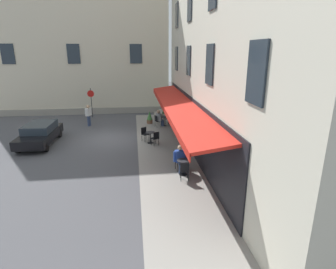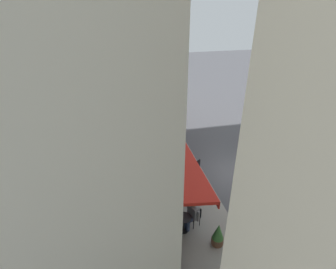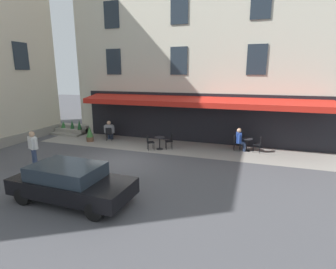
# 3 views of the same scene
# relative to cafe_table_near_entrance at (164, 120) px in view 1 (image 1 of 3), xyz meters

# --- Properties ---
(ground_plane) EXTENTS (70.00, 70.00, 0.00)m
(ground_plane) POSITION_rel_cafe_table_near_entrance_xyz_m (-2.94, 4.00, -0.49)
(ground_plane) COLOR #4C4C51
(sidewalk_cafe_terrace) EXTENTS (20.50, 3.20, 0.01)m
(sidewalk_cafe_terrace) POSITION_rel_cafe_table_near_entrance_xyz_m (-6.19, 0.60, -0.49)
(sidewalk_cafe_terrace) COLOR gray
(sidewalk_cafe_terrace) RESTS_ON ground_plane
(cafe_building_facade) EXTENTS (20.00, 10.70, 15.00)m
(cafe_building_facade) POSITION_rel_cafe_table_near_entrance_xyz_m (-6.94, -5.48, 7.00)
(cafe_building_facade) COLOR beige
(cafe_building_facade) RESTS_ON ground_plane
(corner_building_facade) EXTENTS (10.12, 17.00, 15.00)m
(corner_building_facade) POSITION_rel_cafe_table_near_entrance_xyz_m (10.05, 7.50, 7.00)
(corner_building_facade) COLOR beige
(corner_building_facade) RESTS_ON ground_plane
(back_alley_steps) EXTENTS (2.40, 1.75, 0.60)m
(back_alley_steps) POSITION_rel_cafe_table_near_entrance_xyz_m (3.66, -0.59, -0.25)
(back_alley_steps) COLOR gray
(back_alley_steps) RESTS_ON ground_plane
(cafe_table_near_entrance) EXTENTS (0.60, 0.60, 0.75)m
(cafe_table_near_entrance) POSITION_rel_cafe_table_near_entrance_xyz_m (0.00, 0.00, 0.00)
(cafe_table_near_entrance) COLOR black
(cafe_table_near_entrance) RESTS_ON ground_plane
(cafe_chair_black_back_row) EXTENTS (0.52, 0.52, 0.91)m
(cafe_chair_black_back_row) POSITION_rel_cafe_table_near_entrance_xyz_m (-0.24, 0.59, 0.06)
(cafe_chair_black_back_row) COLOR black
(cafe_chair_black_back_row) RESTS_ON ground_plane
(cafe_chair_black_near_door) EXTENTS (0.56, 0.56, 0.91)m
(cafe_chair_black_near_door) POSITION_rel_cafe_table_near_entrance_xyz_m (0.42, -0.47, 0.06)
(cafe_chair_black_near_door) COLOR black
(cafe_chair_black_near_door) RESTS_ON ground_plane
(cafe_table_mid_terrace) EXTENTS (0.60, 0.60, 0.75)m
(cafe_table_mid_terrace) POSITION_rel_cafe_table_near_entrance_xyz_m (-4.15, 1.36, 0.00)
(cafe_table_mid_terrace) COLOR black
(cafe_table_mid_terrace) RESTS_ON ground_plane
(cafe_chair_black_by_window) EXTENTS (0.55, 0.55, 0.91)m
(cafe_chair_black_by_window) POSITION_rel_cafe_table_near_entrance_xyz_m (-3.62, 1.71, 0.06)
(cafe_chair_black_by_window) COLOR black
(cafe_chair_black_by_window) RESTS_ON ground_plane
(cafe_chair_black_under_awning) EXTENTS (0.54, 0.54, 0.91)m
(cafe_chair_black_under_awning) POSITION_rel_cafe_table_near_entrance_xyz_m (-4.71, 1.06, 0.06)
(cafe_chair_black_under_awning) COLOR black
(cafe_chair_black_under_awning) RESTS_ON ground_plane
(cafe_table_streetside) EXTENTS (0.60, 0.60, 0.75)m
(cafe_table_streetside) POSITION_rel_cafe_table_near_entrance_xyz_m (-9.09, 0.09, 0.00)
(cafe_table_streetside) COLOR black
(cafe_table_streetside) RESTS_ON ground_plane
(cafe_chair_black_corner_right) EXTENTS (0.46, 0.46, 0.91)m
(cafe_chair_black_corner_right) POSITION_rel_cafe_table_near_entrance_xyz_m (-8.46, 0.18, 0.06)
(cafe_chair_black_corner_right) COLOR black
(cafe_chair_black_corner_right) RESTS_ON ground_plane
(cafe_chair_black_kerbside) EXTENTS (0.43, 0.43, 0.91)m
(cafe_chair_black_kerbside) POSITION_rel_cafe_table_near_entrance_xyz_m (-9.72, 0.13, 0.06)
(cafe_chair_black_kerbside) COLOR black
(cafe_chair_black_kerbside) RESTS_ON ground_plane
(seated_patron_in_blue) EXTENTS (0.61, 0.69, 1.35)m
(seated_patron_in_blue) POSITION_rel_cafe_table_near_entrance_xyz_m (-8.68, 0.15, 0.22)
(seated_patron_in_blue) COLOR navy
(seated_patron_in_blue) RESTS_ON ground_plane
(seated_companion_in_grey) EXTENTS (0.65, 0.65, 1.34)m
(seated_companion_in_grey) POSITION_rel_cafe_table_near_entrance_xyz_m (-0.15, 0.39, 0.22)
(seated_companion_in_grey) COLOR navy
(seated_companion_in_grey) RESTS_ON ground_plane
(walking_pedestrian_in_white) EXTENTS (0.65, 0.46, 1.71)m
(walking_pedestrian_in_white) POSITION_rel_cafe_table_near_entrance_xyz_m (0.69, 5.95, 0.51)
(walking_pedestrian_in_white) COLOR navy
(walking_pedestrian_in_white) RESTS_ON ground_plane
(no_parking_sign) EXTENTS (0.09, 0.59, 2.60)m
(no_parking_sign) POSITION_rel_cafe_table_near_entrance_xyz_m (3.67, 6.10, 1.30)
(no_parking_sign) COLOR black
(no_parking_sign) RESTS_ON ground_plane
(potted_plant_by_steps) EXTENTS (0.37, 0.37, 1.03)m
(potted_plant_by_steps) POSITION_rel_cafe_table_near_entrance_xyz_m (3.59, -0.51, 0.01)
(potted_plant_by_steps) COLOR #2D2D33
(potted_plant_by_steps) RESTS_ON ground_plane
(potted_plant_under_sign) EXTENTS (0.32, 0.32, 1.14)m
(potted_plant_under_sign) POSITION_rel_cafe_table_near_entrance_xyz_m (2.77, -0.28, 0.06)
(potted_plant_under_sign) COLOR brown
(potted_plant_under_sign) RESTS_ON ground_plane
(potted_plant_entrance_right) EXTENTS (0.47, 0.47, 1.02)m
(potted_plant_entrance_right) POSITION_rel_cafe_table_near_entrance_xyz_m (0.92, 1.10, 0.01)
(potted_plant_entrance_right) COLOR brown
(potted_plant_entrance_right) RESTS_ON ground_plane
(potted_plant_mid_terrace) EXTENTS (0.43, 0.43, 0.89)m
(potted_plant_mid_terrace) POSITION_rel_cafe_table_near_entrance_xyz_m (4.44, -0.54, -0.06)
(potted_plant_mid_terrace) COLOR #2D2D33
(potted_plant_mid_terrace) RESTS_ON ground_plane
(parked_car_black) EXTENTS (4.34, 1.90, 1.33)m
(parked_car_black) POSITION_rel_cafe_table_near_entrance_xyz_m (-3.46, 8.38, 0.22)
(parked_car_black) COLOR black
(parked_car_black) RESTS_ON ground_plane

